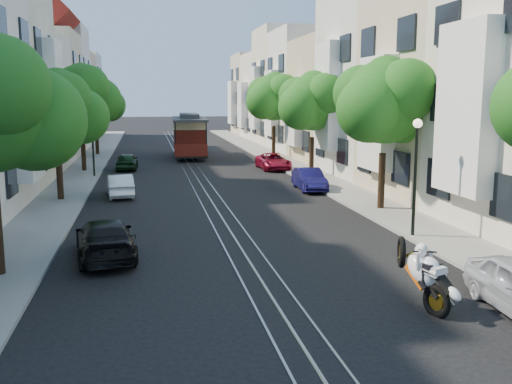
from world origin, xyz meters
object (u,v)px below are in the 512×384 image
lamp_west (92,132)px  sportbike_rider (423,272)px  tree_e_d (275,98)px  tree_w_b (57,110)px  tree_w_d (96,101)px  parked_car_w_far (127,161)px  tree_e_c (313,103)px  lamp_east (416,160)px  parked_car_e_mid (309,179)px  parked_car_e_far (273,161)px  tree_e_b (386,104)px  parked_car_w_mid (120,185)px  tree_w_c (82,96)px  parked_car_w_near (105,239)px  cable_car (189,134)px

lamp_west → sportbike_rider: 26.40m
tree_e_d → lamp_west: bearing=-146.5°
tree_w_b → tree_w_d: 22.00m
parked_car_w_far → tree_e_c: bearing=156.5°
tree_w_d → lamp_east: bearing=-67.2°
parked_car_e_mid → parked_car_e_far: bearing=92.0°
parked_car_w_far → lamp_west: bearing=64.7°
tree_e_b → parked_car_w_far: tree_e_b is taller
parked_car_e_far → parked_car_w_mid: size_ratio=1.18×
tree_w_d → tree_e_c: bearing=-48.0°
tree_w_c → parked_car_e_mid: bearing=-38.2°
tree_e_b → lamp_east: (-0.96, -4.98, -1.89)m
lamp_west → parked_car_e_far: bearing=9.1°
parked_car_e_mid → parked_car_w_near: bearing=-129.1°
tree_w_c → parked_car_w_near: size_ratio=1.65×
tree_e_b → cable_car: bearing=105.6°
tree_w_b → cable_car: size_ratio=0.72×
tree_w_b → tree_e_b: bearing=-19.1°
cable_car → parked_car_w_mid: cable_car is taller
parked_car_w_far → cable_car: bearing=-120.6°
tree_w_b → parked_car_w_far: tree_w_b is taller
lamp_west → parked_car_w_mid: (1.90, -7.16, -2.28)m
parked_car_e_far → parked_car_w_far: 10.15m
cable_car → parked_car_e_far: bearing=-58.7°
tree_w_b → parked_car_w_mid: size_ratio=1.81×
tree_e_d → parked_car_w_near: size_ratio=1.60×
parked_car_e_mid → parked_car_w_near: size_ratio=0.84×
sportbike_rider → lamp_west: bearing=93.1°
parked_car_w_mid → tree_w_d: bearing=-88.0°
parked_car_e_mid → parked_car_w_mid: parked_car_e_mid is taller
tree_e_d → parked_car_w_mid: 20.37m
tree_w_b → parked_car_w_mid: tree_w_b is taller
tree_w_b → parked_car_w_far: size_ratio=1.81×
tree_e_d → parked_car_w_near: (-11.66, -27.49, -4.25)m
tree_e_c → tree_w_d: same height
tree_e_b → tree_w_d: size_ratio=1.03×
tree_e_d → lamp_east: bearing=-92.0°
parked_car_w_far → tree_w_c: bearing=15.7°
lamp_east → parked_car_w_near: size_ratio=0.97×
tree_w_b → tree_w_d: bearing=90.0°
tree_w_c → parked_car_w_near: 22.12m
tree_e_c → parked_car_w_near: 20.59m
tree_w_b → cable_car: (7.64, 19.20, -2.44)m
tree_w_d → parked_car_w_far: (2.74, -10.35, -4.01)m
tree_w_c → parked_car_e_mid: 16.82m
parked_car_w_near → parked_car_w_mid: (0.00, 11.35, -0.05)m
lamp_east → lamp_west: (-12.60, 18.00, 0.00)m
lamp_west → parked_car_e_mid: lamp_west is taller
tree_e_c → tree_w_d: bearing=132.0°
lamp_west → parked_car_e_mid: size_ratio=1.16×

